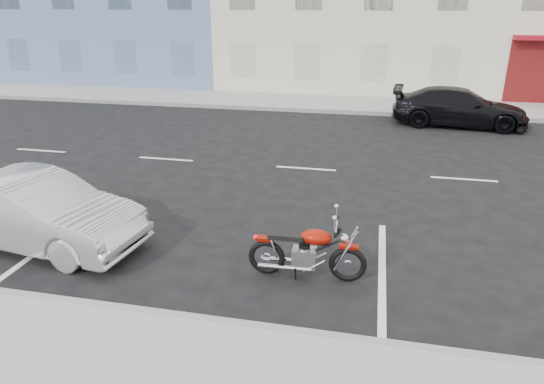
# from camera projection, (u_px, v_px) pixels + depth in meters

# --- Properties ---
(ground) EXTENTS (120.00, 120.00, 0.00)m
(ground) POSITION_uv_depth(u_px,v_px,m) (382.00, 174.00, 12.54)
(ground) COLOR black
(ground) RESTS_ON ground
(sidewalk_far) EXTENTS (80.00, 3.40, 0.15)m
(sidewalk_far) POSITION_uv_depth(u_px,v_px,m) (267.00, 101.00, 21.40)
(sidewalk_far) COLOR gray
(sidewalk_far) RESTS_ON ground
(curb_near) EXTENTS (80.00, 0.12, 0.16)m
(curb_near) POSITION_uv_depth(u_px,v_px,m) (35.00, 299.00, 7.11)
(curb_near) COLOR gray
(curb_near) RESTS_ON ground
(curb_far) EXTENTS (80.00, 0.12, 0.16)m
(curb_far) POSITION_uv_depth(u_px,v_px,m) (258.00, 108.00, 19.85)
(curb_far) COLOR gray
(curb_far) RESTS_ON ground
(motorcycle) EXTENTS (1.90, 0.63, 0.95)m
(motorcycle) POSITION_uv_depth(u_px,v_px,m) (350.00, 257.00, 7.57)
(motorcycle) COLOR black
(motorcycle) RESTS_ON ground
(sedan_silver) EXTENTS (4.14, 1.92, 1.31)m
(sedan_silver) POSITION_uv_depth(u_px,v_px,m) (36.00, 212.00, 8.65)
(sedan_silver) COLOR #ADAFB5
(sedan_silver) RESTS_ON ground
(car_far) EXTENTS (4.74, 2.24, 1.34)m
(car_far) POSITION_uv_depth(u_px,v_px,m) (459.00, 107.00, 17.18)
(car_far) COLOR black
(car_far) RESTS_ON ground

